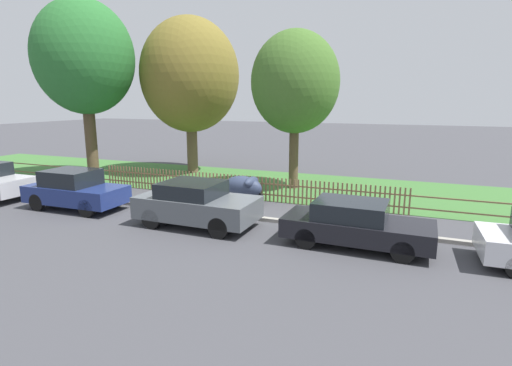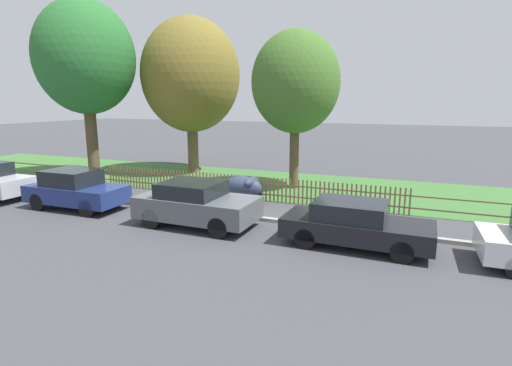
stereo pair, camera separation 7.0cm
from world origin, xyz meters
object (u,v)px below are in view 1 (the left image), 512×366
Objects in this scene: parked_car_navy_estate at (196,203)px; parked_car_black_saloon at (75,190)px; covered_motorcycle at (244,187)px; tree_behind_motorcycle at (190,76)px; parked_car_red_compact at (355,224)px; tree_nearest_kerb at (84,58)px; tree_mid_park at (295,83)px.

parked_car_black_saloon is at bearing 179.52° from parked_car_navy_estate.
covered_motorcycle is 9.05m from tree_behind_motorcycle.
parked_car_navy_estate is 0.95× the size of parked_car_red_compact.
parked_car_red_compact is at bearing -1.49° from parked_car_black_saloon.
tree_nearest_kerb is (-9.43, 5.31, 5.35)m from parked_car_navy_estate.
covered_motorcycle is (0.29, 3.11, -0.06)m from parked_car_navy_estate.
covered_motorcycle is at bearing 27.45° from parked_car_black_saloon.
tree_behind_motorcycle reaches higher than tree_mid_park.
parked_car_red_compact is at bearing -28.50° from covered_motorcycle.
covered_motorcycle is 11.34m from tree_nearest_kerb.
tree_behind_motorcycle is at bearing 140.12° from covered_motorcycle.
covered_motorcycle is (-4.74, 3.07, 0.03)m from parked_car_red_compact.
tree_behind_motorcycle reaches higher than covered_motorcycle.
parked_car_black_saloon is 0.53× the size of tree_mid_park.
tree_nearest_kerb reaches higher than tree_mid_park.
parked_car_black_saloon is 0.45× the size of tree_behind_motorcycle.
parked_car_navy_estate is 12.07m from tree_nearest_kerb.
covered_motorcycle is at bearing -12.76° from tree_nearest_kerb.
tree_mid_park is (1.22, 6.69, 4.02)m from parked_car_navy_estate.
covered_motorcycle is at bearing 85.00° from parked_car_navy_estate.
tree_nearest_kerb reaches higher than covered_motorcycle.
covered_motorcycle is 0.26× the size of tree_mid_park.
parked_car_navy_estate is 0.43× the size of tree_nearest_kerb.
tree_behind_motorcycle is at bearing 164.11° from tree_mid_park.
parked_car_red_compact is 8.70m from tree_mid_park.
tree_nearest_kerb reaches higher than parked_car_red_compact.
tree_mid_park is at bearing -15.89° from tree_behind_motorcycle.
parked_car_navy_estate is 11.02m from tree_behind_motorcycle.
parked_car_red_compact is 2.25× the size of covered_motorcycle.
parked_car_black_saloon is 0.93× the size of parked_car_red_compact.
tree_nearest_kerb is at bearing 150.95° from parked_car_navy_estate.
tree_behind_motorcycle is at bearing 37.80° from tree_nearest_kerb.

